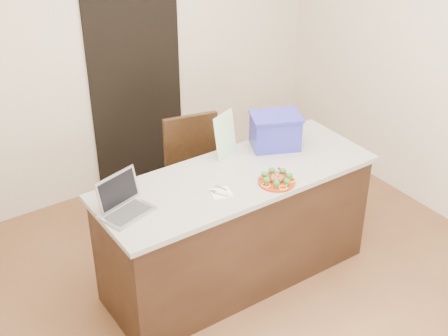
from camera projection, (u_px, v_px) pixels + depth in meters
ground at (254, 293)px, 4.71m from camera, size 4.00×4.00×0.00m
room_shell at (261, 96)px, 3.88m from camera, size 4.00×4.00×4.00m
doorway at (136, 82)px, 5.65m from camera, size 0.90×0.02×2.00m
island at (236, 227)px, 4.65m from camera, size 2.06×0.76×0.92m
plate at (277, 181)px, 4.32m from camera, size 0.26×0.26×0.02m
meatballs at (277, 178)px, 4.31m from camera, size 0.11×0.10×0.04m
broccoli at (277, 176)px, 4.30m from camera, size 0.22×0.22×0.04m
pepper_rings at (277, 180)px, 4.32m from camera, size 0.25×0.26×0.01m
napkin at (221, 193)px, 4.21m from camera, size 0.17×0.17×0.01m
fork at (218, 193)px, 4.20m from camera, size 0.07×0.14×0.00m
knife at (226, 192)px, 4.21m from camera, size 0.05×0.17×0.01m
yogurt_bottle at (279, 172)px, 4.40m from camera, size 0.03×0.03×0.06m
laptop at (123, 202)px, 4.01m from camera, size 0.38×0.34×0.23m
leaflet at (225, 135)px, 4.58m from camera, size 0.24×0.13×0.33m
blue_box at (275, 131)px, 4.71m from camera, size 0.45×0.39×0.27m
chair at (199, 169)px, 5.14m from camera, size 0.54×0.55×1.03m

